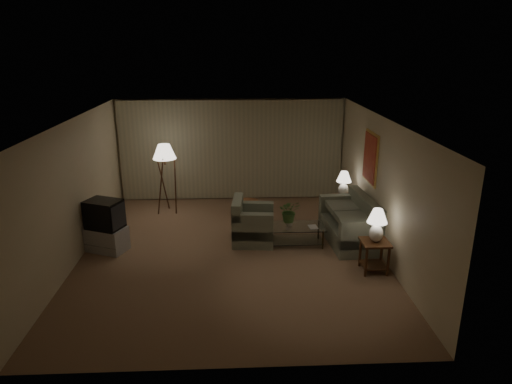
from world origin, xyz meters
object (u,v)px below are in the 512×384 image
floor_lamp (166,177)px  vase (289,223)px  armchair (253,225)px  side_table_far (342,204)px  crt_tv (104,214)px  side_table_near (374,251)px  table_lamp_near (377,222)px  tv_cabinet (107,239)px  ottoman (247,209)px  sofa (349,224)px  coffee_table (296,232)px  table_lamp_far (344,182)px

floor_lamp → vase: bearing=-36.4°
armchair → side_table_far: 2.47m
crt_tv → floor_lamp: size_ratio=0.47×
side_table_far → side_table_near: bearing=-90.0°
side_table_near → table_lamp_near: 0.57m
tv_cabinet → ottoman: tv_cabinet is taller
armchair → sofa: bearing=-87.7°
coffee_table → crt_tv: crt_tv is taller
armchair → coffee_table: 0.92m
armchair → table_lamp_far: 2.54m
armchair → table_lamp_near: bearing=-118.5°
ottoman → sofa: bearing=-36.2°
sofa → vase: sofa is taller
sofa → tv_cabinet: (-5.05, -0.20, -0.14)m
coffee_table → ottoman: coffee_table is taller
side_table_far → ottoman: (-2.28, 0.30, -0.20)m
table_lamp_near → floor_lamp: size_ratio=0.36×
crt_tv → ottoman: 3.46m
crt_tv → vase: (3.76, 0.10, -0.30)m
side_table_near → table_lamp_far: bearing=90.0°
sofa → ottoman: size_ratio=3.12×
coffee_table → crt_tv: 3.95m
side_table_far → coffee_table: bearing=-133.7°
ottoman → armchair: bearing=-86.4°
sofa → side_table_near: (0.15, -1.35, 0.02)m
coffee_table → crt_tv: (-3.91, -0.10, 0.51)m
side_table_near → armchair: bearing=146.6°
armchair → ottoman: size_ratio=1.74×
table_lamp_near → coffee_table: (-1.29, 1.25, -0.70)m
ottoman → side_table_far: bearing=-7.6°
side_table_near → side_table_far: size_ratio=1.00×
vase → crt_tv: bearing=-178.4°
sofa → tv_cabinet: bearing=-91.5°
sofa → armchair: (-2.03, 0.09, -0.01)m
armchair → tv_cabinet: 3.03m
table_lamp_far → coffee_table: (-1.29, -1.35, -0.68)m
sofa → ottoman: (-2.13, 1.55, -0.19)m
coffee_table → tv_cabinet: size_ratio=1.31×
ottoman → vase: size_ratio=3.90×
side_table_near → coffee_table: (-1.29, 1.25, -0.13)m
armchair → ottoman: bearing=8.5°
table_lamp_near → vase: (-1.44, 1.25, -0.48)m
floor_lamp → tv_cabinet: bearing=-113.1°
side_table_near → crt_tv: bearing=167.6°
tv_cabinet → sofa: bearing=24.9°
armchair → coffee_table: size_ratio=0.88×
armchair → side_table_far: bearing=-57.2°
tv_cabinet → ottoman: 3.41m
coffee_table → floor_lamp: 3.69m
table_lamp_far → vase: table_lamp_far is taller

